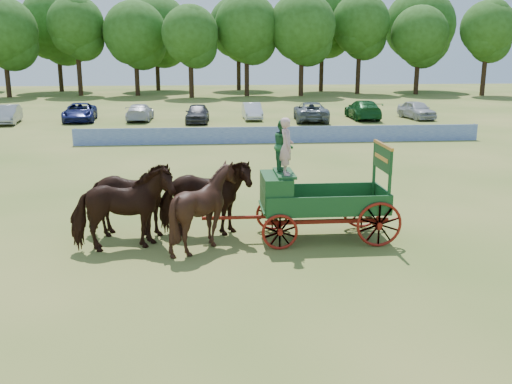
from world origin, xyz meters
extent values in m
plane|color=olive|center=(0.00, 0.00, 0.00)|extent=(160.00, 160.00, 0.00)
imported|color=black|center=(-8.28, -1.51, 1.25)|extent=(3.18, 1.98, 2.50)
imported|color=black|center=(-8.28, -0.41, 1.25)|extent=(3.15, 1.87, 2.50)
imported|color=black|center=(-5.88, -1.51, 1.25)|extent=(2.46, 2.23, 2.50)
imported|color=black|center=(-5.88, -0.41, 1.25)|extent=(2.99, 1.42, 2.50)
cube|color=maroon|center=(-3.68, -0.96, 0.60)|extent=(0.12, 2.00, 0.12)
cube|color=maroon|center=(-0.68, -0.96, 0.60)|extent=(0.12, 2.00, 0.12)
cube|color=maroon|center=(-2.18, -1.51, 0.72)|extent=(3.80, 0.10, 0.12)
cube|color=maroon|center=(-2.18, -0.41, 0.72)|extent=(3.80, 0.10, 0.12)
cube|color=maroon|center=(-4.58, -0.96, 0.75)|extent=(2.80, 0.09, 0.09)
cube|color=#184921|center=(-2.18, -0.96, 1.00)|extent=(3.80, 1.80, 0.10)
cube|color=#184921|center=(-2.18, -1.84, 1.30)|extent=(3.80, 0.06, 0.55)
cube|color=#184921|center=(-2.18, -0.08, 1.30)|extent=(3.80, 0.06, 0.55)
cube|color=#184921|center=(-0.30, -0.96, 1.30)|extent=(0.06, 1.80, 0.55)
cube|color=#184921|center=(-3.68, -0.96, 1.55)|extent=(0.85, 1.70, 1.05)
cube|color=#184921|center=(-3.43, -0.96, 2.12)|extent=(0.55, 1.50, 0.08)
cube|color=#184921|center=(-4.06, -0.96, 1.35)|extent=(0.10, 1.60, 0.65)
cube|color=#184921|center=(-3.88, -0.96, 1.05)|extent=(0.55, 1.60, 0.06)
cube|color=#184921|center=(-0.38, -1.76, 1.95)|extent=(0.08, 0.08, 1.80)
cube|color=#184921|center=(-0.38, -0.16, 1.95)|extent=(0.08, 0.08, 1.80)
cube|color=#184921|center=(-0.38, -0.96, 2.55)|extent=(0.07, 1.75, 0.75)
cube|color=#C77D33|center=(-0.38, -0.96, 2.95)|extent=(0.08, 1.80, 0.09)
cube|color=#C77D33|center=(-0.42, -0.96, 2.55)|extent=(0.02, 1.30, 0.12)
torus|color=maroon|center=(-3.68, -1.91, 0.55)|extent=(1.09, 0.09, 1.09)
torus|color=maroon|center=(-3.68, -0.01, 0.55)|extent=(1.09, 0.09, 1.09)
torus|color=maroon|center=(-0.68, -1.91, 0.70)|extent=(1.39, 0.09, 1.39)
torus|color=maroon|center=(-0.68, -0.01, 0.70)|extent=(1.39, 0.09, 1.39)
imported|color=#D2A1A3|center=(-3.43, -1.31, 3.01)|extent=(0.41, 0.62, 1.70)
imported|color=#266635|center=(-3.43, -0.61, 2.94)|extent=(0.59, 0.76, 1.56)
cube|color=#1C3797|center=(-1.00, 18.00, 0.53)|extent=(26.00, 0.08, 1.05)
imported|color=gray|center=(-21.57, 29.57, 0.75)|extent=(2.15, 4.69, 1.49)
imported|color=navy|center=(-16.17, 30.79, 0.75)|extent=(2.99, 5.59, 1.49)
imported|color=silver|center=(-11.25, 30.87, 0.70)|extent=(2.07, 4.86, 1.40)
imported|color=#333338|center=(-6.42, 28.96, 0.77)|extent=(2.03, 4.59, 1.54)
imported|color=silver|center=(-1.78, 30.82, 0.70)|extent=(1.55, 4.25, 1.39)
imported|color=slate|center=(2.98, 29.16, 0.80)|extent=(3.20, 5.97, 1.59)
imported|color=#144C1E|center=(7.71, 30.24, 0.81)|extent=(2.38, 5.60, 1.61)
imported|color=#B2B2B7|center=(12.35, 29.97, 0.77)|extent=(2.39, 4.72, 1.54)
cylinder|color=#382314|center=(-30.18, 56.82, 2.17)|extent=(0.60, 0.60, 4.33)
sphere|color=#224712|center=(-30.18, 56.82, 7.98)|extent=(8.28, 8.28, 8.28)
cylinder|color=#382314|center=(-21.80, 58.81, 2.42)|extent=(0.60, 0.60, 4.83)
sphere|color=#224712|center=(-21.80, 58.81, 8.90)|extent=(7.11, 7.11, 7.11)
cylinder|color=#382314|center=(-14.43, 58.13, 2.14)|extent=(0.60, 0.60, 4.28)
sphere|color=#224712|center=(-14.43, 58.13, 7.89)|extent=(8.03, 8.03, 8.03)
cylinder|color=#382314|center=(-7.39, 54.33, 2.09)|extent=(0.60, 0.60, 4.19)
sphere|color=#224712|center=(-7.39, 54.33, 7.71)|extent=(6.91, 6.91, 6.91)
cylinder|color=#382314|center=(-0.35, 56.26, 2.36)|extent=(0.60, 0.60, 4.72)
sphere|color=#224712|center=(-0.35, 56.26, 8.70)|extent=(8.04, 8.04, 8.04)
cylinder|color=#382314|center=(6.60, 55.77, 2.35)|extent=(0.60, 0.60, 4.70)
sphere|color=#224712|center=(6.60, 55.77, 8.65)|extent=(8.43, 8.43, 8.43)
cylinder|color=#382314|center=(14.88, 58.84, 2.50)|extent=(0.60, 0.60, 5.01)
sphere|color=#224712|center=(14.88, 58.84, 9.22)|extent=(7.70, 7.70, 7.70)
cylinder|color=#382314|center=(22.39, 57.11, 2.11)|extent=(0.60, 0.60, 4.22)
sphere|color=#224712|center=(22.39, 57.11, 7.77)|extent=(7.41, 7.41, 7.41)
cylinder|color=#382314|center=(30.15, 54.15, 2.30)|extent=(0.60, 0.60, 4.60)
sphere|color=#224712|center=(30.15, 54.15, 8.48)|extent=(6.89, 6.89, 6.89)
cylinder|color=#382314|center=(-26.09, 66.72, 2.49)|extent=(0.60, 0.60, 4.99)
sphere|color=#224712|center=(-26.09, 66.72, 9.19)|extent=(9.87, 9.87, 9.87)
cylinder|color=#382314|center=(-12.49, 67.46, 2.35)|extent=(0.60, 0.60, 4.69)
sphere|color=#224712|center=(-12.49, 67.46, 8.65)|extent=(9.69, 9.69, 9.69)
cylinder|color=#382314|center=(-0.71, 67.49, 2.45)|extent=(0.60, 0.60, 4.91)
sphere|color=#224712|center=(-0.71, 67.49, 9.04)|extent=(8.64, 8.64, 8.64)
cylinder|color=#382314|center=(10.88, 63.88, 2.73)|extent=(0.60, 0.60, 5.47)
sphere|color=#224712|center=(10.88, 63.88, 10.07)|extent=(9.01, 9.01, 9.01)
cylinder|color=#382314|center=(24.79, 63.66, 2.49)|extent=(0.60, 0.60, 4.98)
sphere|color=#224712|center=(24.79, 63.66, 9.17)|extent=(9.93, 9.93, 9.93)
camera|label=1|loc=(-5.83, -17.84, 5.79)|focal=40.00mm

